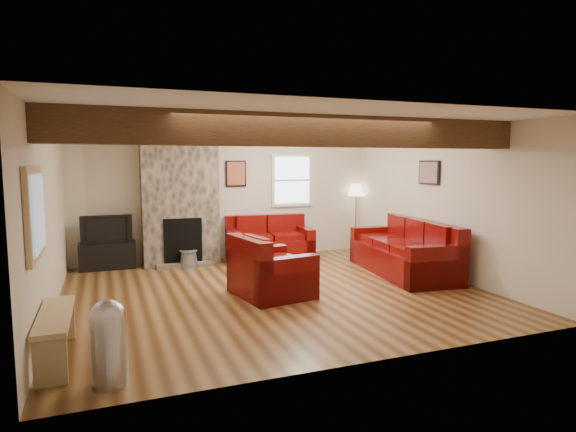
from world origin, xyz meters
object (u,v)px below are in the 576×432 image
at_px(coffee_table, 284,277).
at_px(armchair_red, 272,266).
at_px(loveseat, 269,238).
at_px(floor_lamp, 356,193).
at_px(tv_cabinet, 108,256).
at_px(sofa_three, 403,247).
at_px(television, 106,229).

bearing_deg(coffee_table, armchair_red, -143.40).
height_order(loveseat, coffee_table, loveseat).
relative_size(loveseat, coffee_table, 1.94).
bearing_deg(floor_lamp, tv_cabinet, -179.78).
relative_size(loveseat, armchair_red, 1.50).
bearing_deg(loveseat, tv_cabinet, 179.75).
distance_m(sofa_three, television, 5.29).
bearing_deg(loveseat, coffee_table, -97.83).
relative_size(armchair_red, tv_cabinet, 1.12).
bearing_deg(floor_lamp, television, -179.78).
relative_size(tv_cabinet, floor_lamp, 0.66).
height_order(sofa_three, tv_cabinet, sofa_three).
relative_size(television, floor_lamp, 0.60).
xyz_separation_m(loveseat, armchair_red, (-0.79, -2.40, 0.01)).
relative_size(sofa_three, coffee_table, 2.85).
relative_size(sofa_three, loveseat, 1.47).
distance_m(armchair_red, floor_lamp, 4.06).
bearing_deg(floor_lamp, sofa_three, -98.01).
distance_m(loveseat, floor_lamp, 2.28).
xyz_separation_m(armchair_red, television, (-2.22, 2.70, 0.30)).
bearing_deg(television, loveseat, -5.71).
xyz_separation_m(tv_cabinet, television, (0.00, 0.00, 0.50)).
height_order(coffee_table, tv_cabinet, tv_cabinet).
xyz_separation_m(loveseat, floor_lamp, (2.11, 0.32, 0.82)).
bearing_deg(television, tv_cabinet, 0.00).
relative_size(tv_cabinet, television, 1.10).
height_order(sofa_three, floor_lamp, floor_lamp).
bearing_deg(armchair_red, coffee_table, -63.30).
relative_size(coffee_table, floor_lamp, 0.57).
bearing_deg(sofa_three, television, -108.04).
distance_m(loveseat, coffee_table, 2.28).
bearing_deg(television, floor_lamp, 0.22).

